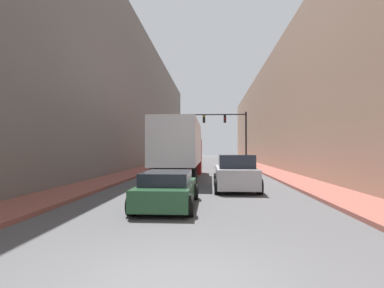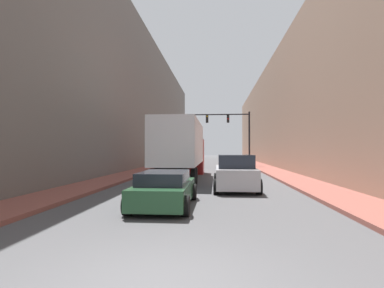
{
  "view_description": "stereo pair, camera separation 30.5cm",
  "coord_description": "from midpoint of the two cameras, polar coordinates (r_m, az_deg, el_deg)",
  "views": [
    {
      "loc": [
        0.57,
        -4.33,
        2.04
      ],
      "look_at": [
        -0.45,
        11.61,
        2.32
      ],
      "focal_mm": 28.0,
      "sensor_mm": 36.0,
      "label": 1
    },
    {
      "loc": [
        0.87,
        -4.31,
        2.04
      ],
      "look_at": [
        -0.45,
        11.61,
        2.32
      ],
      "focal_mm": 28.0,
      "sensor_mm": 36.0,
      "label": 2
    }
  ],
  "objects": [
    {
      "name": "sidewalk_right",
      "position": [
        34.77,
        12.32,
        -4.23
      ],
      "size": [
        2.33,
        80.0,
        0.15
      ],
      "color": "brown",
      "rests_on": "ground"
    },
    {
      "name": "sidewalk_left",
      "position": [
        35.01,
        -7.33,
        -4.23
      ],
      "size": [
        2.33,
        80.0,
        0.15
      ],
      "color": "brown",
      "rests_on": "ground"
    },
    {
      "name": "building_right",
      "position": [
        35.83,
        18.92,
        5.84
      ],
      "size": [
        6.0,
        80.0,
        12.57
      ],
      "color": "#997A66",
      "rests_on": "ground"
    },
    {
      "name": "building_left",
      "position": [
        36.47,
        -13.8,
        8.39
      ],
      "size": [
        6.0,
        80.0,
        15.96
      ],
      "color": "#66605B",
      "rests_on": "ground"
    },
    {
      "name": "semi_truck",
      "position": [
        20.74,
        -2.51,
        -0.67
      ],
      "size": [
        2.54,
        11.39,
        3.81
      ],
      "color": "silver",
      "rests_on": "ground"
    },
    {
      "name": "sedan_car",
      "position": [
        10.78,
        -5.48,
        -8.59
      ],
      "size": [
        2.03,
        4.3,
        1.26
      ],
      "color": "#234C2D",
      "rests_on": "ground"
    },
    {
      "name": "suv_car",
      "position": [
        15.39,
        7.69,
        -5.49
      ],
      "size": [
        2.16,
        4.59,
        1.77
      ],
      "color": "#B7B7BC",
      "rests_on": "ground"
    },
    {
      "name": "traffic_signal_gantry",
      "position": [
        35.18,
        7.09,
        2.98
      ],
      "size": [
        7.44,
        0.35,
        6.41
      ],
      "color": "black",
      "rests_on": "ground"
    }
  ]
}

